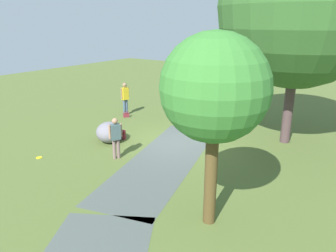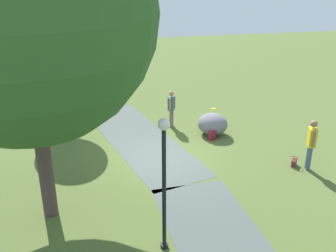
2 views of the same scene
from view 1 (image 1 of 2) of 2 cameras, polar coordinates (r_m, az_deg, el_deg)
ground_plane at (r=14.17m, az=1.68°, el=-2.77°), size 48.00×48.00×0.00m
footpath_segment_near at (r=19.44m, az=10.14°, el=2.78°), size 8.10×2.75×0.01m
footpath_segment_mid at (r=12.42m, az=-0.60°, el=-5.87°), size 8.34×4.32×0.01m
large_shade_tree at (r=14.18m, az=22.39°, el=19.00°), size 6.37×6.37×8.78m
young_tree_near_path at (r=7.56m, az=8.26°, el=6.44°), size 2.60×2.60×4.88m
lamp_post at (r=17.30m, az=13.33°, el=8.06°), size 0.28×0.28×3.52m
lawn_boulder at (r=14.23m, az=-10.33°, el=-1.08°), size 1.69×1.69×0.89m
woman_with_handbag at (r=18.07m, az=-7.60°, el=5.23°), size 0.50×0.33×1.82m
man_near_boulder at (r=12.31m, az=-9.24°, el=-1.68°), size 0.46×0.38×1.62m
handbag_on_grass at (r=17.85m, az=-7.39°, el=1.99°), size 0.38×0.38×0.31m
backpack_by_boulder at (r=14.56m, az=-8.14°, el=-1.57°), size 0.33×0.33×0.40m
frisbee_on_grass at (r=13.49m, az=-21.82°, el=-5.21°), size 0.24×0.24×0.02m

